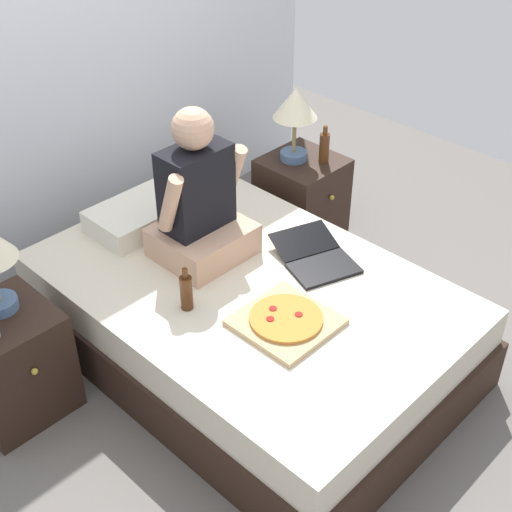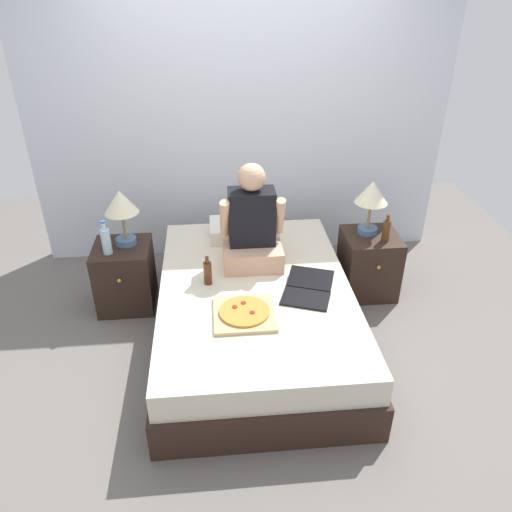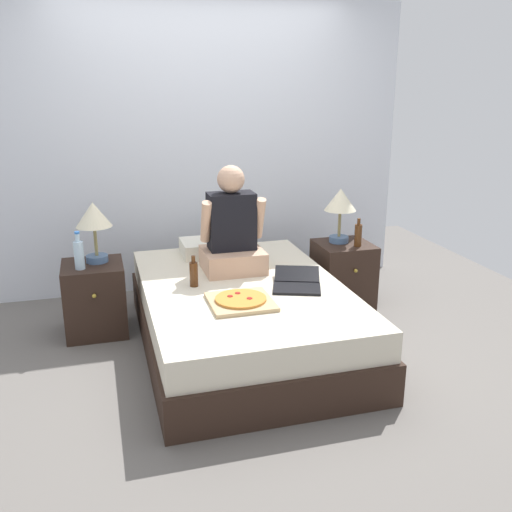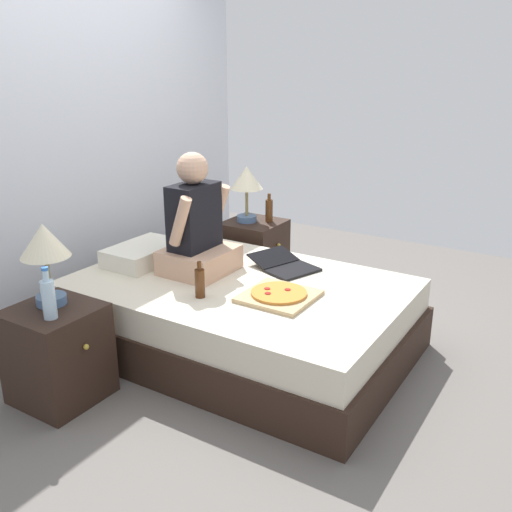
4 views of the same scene
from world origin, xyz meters
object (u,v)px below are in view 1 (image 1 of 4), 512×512
object	(u,v)px
nightstand_right	(301,199)
laptop	(317,259)
bed	(248,319)
pizza_box	(286,321)
beer_bottle_on_bed	(186,292)
lamp_on_right_nightstand	(295,108)
person_seated	(199,204)
nightstand_left	(11,363)
beer_bottle	(324,147)

from	to	relation	value
nightstand_right	laptop	bearing A→B (deg)	-134.52
bed	pizza_box	size ratio (longest dim) A/B	5.19
laptop	beer_bottle_on_bed	distance (m)	0.71
lamp_on_right_nightstand	person_seated	bearing A→B (deg)	-166.06
nightstand_right	lamp_on_right_nightstand	size ratio (longest dim) A/B	1.19
person_seated	laptop	xyz separation A→B (m)	(0.34, -0.48, -0.27)
nightstand_left	person_seated	xyz separation A→B (m)	(1.01, -0.19, 0.48)
pizza_box	laptop	bearing A→B (deg)	24.00
beer_bottle_on_bed	beer_bottle	bearing A→B (deg)	14.67
laptop	person_seated	bearing A→B (deg)	125.54
bed	beer_bottle_on_bed	xyz separation A→B (m)	(-0.33, 0.06, 0.33)
lamp_on_right_nightstand	nightstand_left	bearing A→B (deg)	-178.55
laptop	bed	bearing A→B (deg)	158.28
nightstand_left	person_seated	world-z (taller)	person_seated
laptop	lamp_on_right_nightstand	bearing A→B (deg)	48.88
person_seated	beer_bottle_on_bed	distance (m)	0.48
nightstand_left	beer_bottle	world-z (taller)	beer_bottle
beer_bottle	beer_bottle_on_bed	xyz separation A→B (m)	(-1.41, -0.37, -0.08)
bed	person_seated	distance (m)	0.62
laptop	pizza_box	size ratio (longest dim) A/B	1.24
bed	nightstand_left	distance (m)	1.14
beer_bottle	lamp_on_right_nightstand	bearing A→B (deg)	123.69
beer_bottle	beer_bottle_on_bed	distance (m)	1.46
beer_bottle	pizza_box	world-z (taller)	beer_bottle
bed	beer_bottle_on_bed	world-z (taller)	beer_bottle_on_bed
bed	pizza_box	xyz separation A→B (m)	(-0.10, -0.34, 0.25)
nightstand_right	lamp_on_right_nightstand	xyz separation A→B (m)	(-0.03, 0.05, 0.60)
nightstand_left	nightstand_right	world-z (taller)	same
nightstand_left	nightstand_right	size ratio (longest dim) A/B	1.00
bed	pizza_box	distance (m)	0.44
lamp_on_right_nightstand	pizza_box	size ratio (longest dim) A/B	1.12
bed	lamp_on_right_nightstand	size ratio (longest dim) A/B	4.63
nightstand_right	pizza_box	size ratio (longest dim) A/B	1.34
lamp_on_right_nightstand	beer_bottle_on_bed	distance (m)	1.44
laptop	nightstand_left	bearing A→B (deg)	153.76
nightstand_right	laptop	world-z (taller)	laptop
person_seated	pizza_box	xyz separation A→B (m)	(-0.11, -0.68, -0.27)
nightstand_right	pizza_box	distance (m)	1.42
pizza_box	beer_bottle_on_bed	distance (m)	0.47
bed	laptop	distance (m)	0.45
bed	pizza_box	bearing A→B (deg)	-106.78
nightstand_left	laptop	size ratio (longest dim) A/B	1.08
bed	beer_bottle	distance (m)	1.23
bed	nightstand_left	xyz separation A→B (m)	(-1.00, 0.53, 0.04)
lamp_on_right_nightstand	laptop	size ratio (longest dim) A/B	0.90
person_seated	beer_bottle_on_bed	xyz separation A→B (m)	(-0.34, -0.28, -0.20)
bed	laptop	size ratio (longest dim) A/B	4.18
bed	laptop	xyz separation A→B (m)	(0.35, -0.14, 0.26)
person_seated	laptop	world-z (taller)	person_seated
nightstand_right	beer_bottle	distance (m)	0.38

